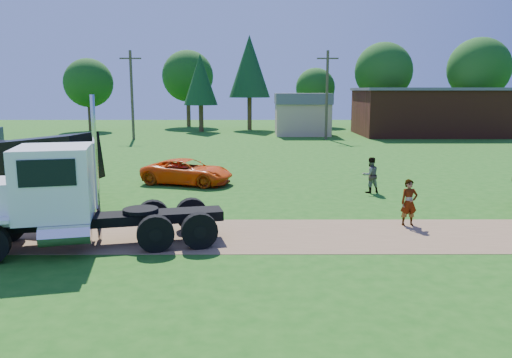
{
  "coord_description": "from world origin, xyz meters",
  "views": [
    {
      "loc": [
        -1.44,
        -16.81,
        4.98
      ],
      "look_at": [
        -1.38,
        2.25,
        1.6
      ],
      "focal_mm": 35.0,
      "sensor_mm": 36.0,
      "label": 1
    }
  ],
  "objects_px": {
    "black_dump_truck": "(13,169)",
    "spectator_a": "(409,203)",
    "orange_pickup": "(187,172)",
    "white_semi_tractor": "(59,197)"
  },
  "relations": [
    {
      "from": "white_semi_tractor",
      "to": "spectator_a",
      "type": "height_order",
      "value": "white_semi_tractor"
    },
    {
      "from": "black_dump_truck",
      "to": "spectator_a",
      "type": "distance_m",
      "value": 15.85
    },
    {
      "from": "white_semi_tractor",
      "to": "black_dump_truck",
      "type": "height_order",
      "value": "white_semi_tractor"
    },
    {
      "from": "black_dump_truck",
      "to": "orange_pickup",
      "type": "xyz_separation_m",
      "value": [
        6.3,
        6.31,
        -1.15
      ]
    },
    {
      "from": "black_dump_truck",
      "to": "spectator_a",
      "type": "xyz_separation_m",
      "value": [
        15.68,
        -2.14,
        -0.95
      ]
    },
    {
      "from": "white_semi_tractor",
      "to": "spectator_a",
      "type": "relative_size",
      "value": 4.71
    },
    {
      "from": "black_dump_truck",
      "to": "orange_pickup",
      "type": "bearing_deg",
      "value": 55.48
    },
    {
      "from": "black_dump_truck",
      "to": "spectator_a",
      "type": "relative_size",
      "value": 4.48
    },
    {
      "from": "orange_pickup",
      "to": "spectator_a",
      "type": "height_order",
      "value": "spectator_a"
    },
    {
      "from": "black_dump_truck",
      "to": "orange_pickup",
      "type": "distance_m",
      "value": 9.0
    }
  ]
}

